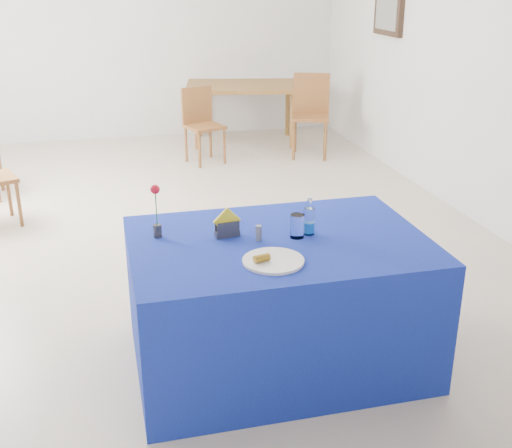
{
  "coord_description": "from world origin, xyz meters",
  "views": [
    {
      "loc": [
        -0.72,
        -5.21,
        2.11
      ],
      "look_at": [
        0.0,
        -2.29,
        0.92
      ],
      "focal_mm": 45.0,
      "sensor_mm": 36.0,
      "label": 1
    }
  ],
  "objects": [
    {
      "name": "picture_frame",
      "position": [
        2.47,
        1.6,
        1.7
      ],
      "size": [
        0.06,
        0.64,
        0.52
      ],
      "primitive_type": "cube",
      "color": "black",
      "rests_on": "room_shell"
    },
    {
      "name": "floor",
      "position": [
        0.0,
        0.0,
        0.0
      ],
      "size": [
        7.0,
        7.0,
        0.0
      ],
      "primitive_type": "plane",
      "color": "#C0B19F",
      "rests_on": "ground"
    },
    {
      "name": "room_shell",
      "position": [
        0.0,
        0.0,
        1.75
      ],
      "size": [
        7.0,
        7.0,
        7.0
      ],
      "color": "silver",
      "rests_on": "ground"
    },
    {
      "name": "drinking_glass",
      "position": [
        0.27,
        -2.14,
        0.82
      ],
      "size": [
        0.08,
        0.08,
        0.13
      ],
      "primitive_type": "cylinder",
      "color": "white",
      "rests_on": "blue_table"
    },
    {
      "name": "oak_table",
      "position": [
        1.12,
        2.87,
        0.68
      ],
      "size": [
        1.62,
        1.21,
        0.76
      ],
      "color": "brown",
      "rests_on": "floor"
    },
    {
      "name": "plate",
      "position": [
        0.06,
        -2.42,
        0.77
      ],
      "size": [
        0.31,
        0.31,
        0.01
      ],
      "primitive_type": "cylinder",
      "color": "white",
      "rests_on": "blue_table"
    },
    {
      "name": "salt_shaker",
      "position": [
        -0.05,
        -2.03,
        0.8
      ],
      "size": [
        0.03,
        0.03,
        0.08
      ],
      "primitive_type": "cylinder",
      "color": "gray",
      "rests_on": "blue_table"
    },
    {
      "name": "rose_vase",
      "position": [
        -0.46,
        -1.96,
        0.9
      ],
      "size": [
        0.05,
        0.05,
        0.3
      ],
      "color": "#27272C",
      "rests_on": "blue_table"
    },
    {
      "name": "chair_bg_left",
      "position": [
        0.44,
        2.1,
        0.5
      ],
      "size": [
        0.49,
        0.49,
        0.86
      ],
      "rotation": [
        0.0,
        0.0,
        0.34
      ],
      "color": "brown",
      "rests_on": "floor"
    },
    {
      "name": "napkin_holder",
      "position": [
        -0.1,
        -2.04,
        0.81
      ],
      "size": [
        0.15,
        0.07,
        0.17
      ],
      "color": "#35353A",
      "rests_on": "blue_table"
    },
    {
      "name": "banana_pieces",
      "position": [
        -0.0,
        -2.43,
        0.79
      ],
      "size": [
        0.09,
        0.05,
        0.04
      ],
      "color": "gold",
      "rests_on": "plate"
    },
    {
      "name": "chair_bg_right",
      "position": [
        1.77,
        2.08,
        0.56
      ],
      "size": [
        0.56,
        0.56,
        0.97
      ],
      "rotation": [
        0.0,
        0.0,
        -0.34
      ],
      "color": "brown",
      "rests_on": "floor"
    },
    {
      "name": "pepper_shaker",
      "position": [
        0.06,
        -2.14,
        0.8
      ],
      "size": [
        0.03,
        0.03,
        0.08
      ],
      "primitive_type": "cylinder",
      "color": "slate",
      "rests_on": "blue_table"
    },
    {
      "name": "water_bottle",
      "position": [
        0.34,
        -2.12,
        0.83
      ],
      "size": [
        0.06,
        0.06,
        0.21
      ],
      "color": "silver",
      "rests_on": "blue_table"
    },
    {
      "name": "blue_table",
      "position": [
        0.17,
        -2.15,
        0.38
      ],
      "size": [
        1.6,
        1.1,
        0.76
      ],
      "color": "navy",
      "rests_on": "floor"
    },
    {
      "name": "picture_art",
      "position": [
        2.44,
        1.6,
        1.7
      ],
      "size": [
        0.02,
        0.52,
        0.4
      ],
      "primitive_type": "cube",
      "color": "#998C66",
      "rests_on": "room_shell"
    }
  ]
}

